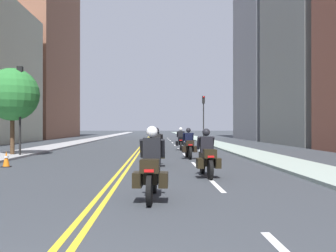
{
  "coord_description": "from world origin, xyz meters",
  "views": [
    {
      "loc": [
        1.26,
        -2.72,
        1.65
      ],
      "look_at": [
        1.89,
        18.01,
        1.72
      ],
      "focal_mm": 40.74,
      "sensor_mm": 36.0,
      "label": 1
    }
  ],
  "objects_px": {
    "motorcycle_2": "(156,150)",
    "motorcycle_4": "(155,143)",
    "traffic_cone_1": "(6,159)",
    "motorcycle_6": "(155,140)",
    "motorcycle_3": "(189,146)",
    "motorcycle_0": "(152,170)",
    "motorcycle_1": "(207,157)",
    "street_tree_0": "(12,95)",
    "motorcycle_5": "(181,141)",
    "traffic_light_near": "(20,95)",
    "traffic_light_far": "(204,110)"
  },
  "relations": [
    {
      "from": "motorcycle_2",
      "to": "motorcycle_4",
      "type": "distance_m",
      "value": 7.45
    },
    {
      "from": "traffic_cone_1",
      "to": "motorcycle_4",
      "type": "bearing_deg",
      "value": 51.46
    },
    {
      "from": "motorcycle_6",
      "to": "motorcycle_3",
      "type": "bearing_deg",
      "value": -82.78
    },
    {
      "from": "motorcycle_0",
      "to": "motorcycle_2",
      "type": "xyz_separation_m",
      "value": [
        0.09,
        7.62,
        -0.0
      ]
    },
    {
      "from": "motorcycle_1",
      "to": "traffic_cone_1",
      "type": "distance_m",
      "value": 8.61
    },
    {
      "from": "motorcycle_3",
      "to": "street_tree_0",
      "type": "relative_size",
      "value": 0.44
    },
    {
      "from": "motorcycle_5",
      "to": "traffic_light_near",
      "type": "bearing_deg",
      "value": -142.89
    },
    {
      "from": "motorcycle_0",
      "to": "motorcycle_5",
      "type": "height_order",
      "value": "motorcycle_0"
    },
    {
      "from": "motorcycle_3",
      "to": "motorcycle_5",
      "type": "relative_size",
      "value": 0.97
    },
    {
      "from": "motorcycle_0",
      "to": "motorcycle_2",
      "type": "height_order",
      "value": "motorcycle_0"
    },
    {
      "from": "motorcycle_4",
      "to": "traffic_light_near",
      "type": "distance_m",
      "value": 8.32
    },
    {
      "from": "motorcycle_2",
      "to": "traffic_cone_1",
      "type": "distance_m",
      "value": 6.24
    },
    {
      "from": "motorcycle_0",
      "to": "traffic_cone_1",
      "type": "bearing_deg",
      "value": 133.16
    },
    {
      "from": "motorcycle_1",
      "to": "motorcycle_6",
      "type": "bearing_deg",
      "value": 93.64
    },
    {
      "from": "motorcycle_6",
      "to": "traffic_cone_1",
      "type": "relative_size",
      "value": 3.14
    },
    {
      "from": "motorcycle_1",
      "to": "motorcycle_0",
      "type": "bearing_deg",
      "value": -116.15
    },
    {
      "from": "motorcycle_1",
      "to": "traffic_light_far",
      "type": "bearing_deg",
      "value": 81.18
    },
    {
      "from": "motorcycle_3",
      "to": "motorcycle_0",
      "type": "bearing_deg",
      "value": -100.91
    },
    {
      "from": "motorcycle_2",
      "to": "motorcycle_4",
      "type": "height_order",
      "value": "motorcycle_4"
    },
    {
      "from": "motorcycle_0",
      "to": "motorcycle_5",
      "type": "bearing_deg",
      "value": 87.77
    },
    {
      "from": "motorcycle_0",
      "to": "traffic_light_near",
      "type": "height_order",
      "value": "traffic_light_near"
    },
    {
      "from": "motorcycle_2",
      "to": "traffic_cone_1",
      "type": "height_order",
      "value": "motorcycle_2"
    },
    {
      "from": "motorcycle_3",
      "to": "traffic_cone_1",
      "type": "height_order",
      "value": "motorcycle_3"
    },
    {
      "from": "motorcycle_1",
      "to": "motorcycle_2",
      "type": "bearing_deg",
      "value": 112.6
    },
    {
      "from": "street_tree_0",
      "to": "traffic_cone_1",
      "type": "bearing_deg",
      "value": -71.65
    },
    {
      "from": "motorcycle_0",
      "to": "motorcycle_6",
      "type": "distance_m",
      "value": 22.3
    },
    {
      "from": "motorcycle_2",
      "to": "street_tree_0",
      "type": "bearing_deg",
      "value": 147.37
    },
    {
      "from": "street_tree_0",
      "to": "motorcycle_5",
      "type": "bearing_deg",
      "value": 30.57
    },
    {
      "from": "motorcycle_4",
      "to": "traffic_light_far",
      "type": "bearing_deg",
      "value": 72.14
    },
    {
      "from": "motorcycle_0",
      "to": "street_tree_0",
      "type": "relative_size",
      "value": 0.45
    },
    {
      "from": "motorcycle_6",
      "to": "motorcycle_1",
      "type": "bearing_deg",
      "value": -86.77
    },
    {
      "from": "motorcycle_4",
      "to": "motorcycle_5",
      "type": "height_order",
      "value": "motorcycle_4"
    },
    {
      "from": "motorcycle_1",
      "to": "traffic_light_near",
      "type": "relative_size",
      "value": 0.45
    },
    {
      "from": "motorcycle_2",
      "to": "motorcycle_6",
      "type": "relative_size",
      "value": 1.03
    },
    {
      "from": "motorcycle_6",
      "to": "street_tree_0",
      "type": "distance_m",
      "value": 12.49
    },
    {
      "from": "traffic_light_near",
      "to": "traffic_light_far",
      "type": "distance_m",
      "value": 23.15
    },
    {
      "from": "motorcycle_4",
      "to": "street_tree_0",
      "type": "relative_size",
      "value": 0.42
    },
    {
      "from": "motorcycle_2",
      "to": "traffic_light_near",
      "type": "relative_size",
      "value": 0.43
    },
    {
      "from": "motorcycle_4",
      "to": "traffic_light_far",
      "type": "height_order",
      "value": "traffic_light_far"
    },
    {
      "from": "traffic_light_near",
      "to": "traffic_light_far",
      "type": "relative_size",
      "value": 1.0
    },
    {
      "from": "traffic_light_near",
      "to": "motorcycle_1",
      "type": "bearing_deg",
      "value": -43.57
    },
    {
      "from": "motorcycle_3",
      "to": "motorcycle_1",
      "type": "bearing_deg",
      "value": -92.2
    },
    {
      "from": "motorcycle_4",
      "to": "traffic_light_near",
      "type": "xyz_separation_m",
      "value": [
        -7.48,
        -2.33,
        2.78
      ]
    },
    {
      "from": "motorcycle_4",
      "to": "traffic_light_near",
      "type": "bearing_deg",
      "value": -163.79
    },
    {
      "from": "motorcycle_0",
      "to": "motorcycle_4",
      "type": "height_order",
      "value": "motorcycle_0"
    },
    {
      "from": "motorcycle_6",
      "to": "traffic_cone_1",
      "type": "xyz_separation_m",
      "value": [
        -6.1,
        -14.93,
        -0.32
      ]
    },
    {
      "from": "motorcycle_3",
      "to": "motorcycle_4",
      "type": "relative_size",
      "value": 1.03
    },
    {
      "from": "traffic_cone_1",
      "to": "traffic_light_near",
      "type": "xyz_separation_m",
      "value": [
        -1.35,
        5.38,
        3.11
      ]
    },
    {
      "from": "traffic_light_far",
      "to": "street_tree_0",
      "type": "relative_size",
      "value": 1.0
    },
    {
      "from": "motorcycle_0",
      "to": "motorcycle_4",
      "type": "xyz_separation_m",
      "value": [
        0.01,
        15.07,
        -0.03
      ]
    }
  ]
}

